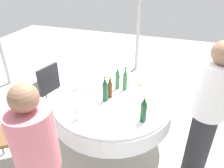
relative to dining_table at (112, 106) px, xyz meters
The scene contains 20 objects.
ground_plane 0.60m from the dining_table, ahead, with size 10.00×10.00×0.00m, color #B7B2A8.
dining_table is the anchor object (origin of this frame).
bottle_green_mid 0.37m from the dining_table, 89.22° to the right, with size 0.06×0.06×0.31m.
bottle_brown_west 0.28m from the dining_table, 21.08° to the left, with size 0.06×0.06×0.30m.
bottle_green_south 0.39m from the dining_table, 114.96° to the right, with size 0.06×0.06×0.33m.
bottle_dark_green_far 0.32m from the dining_table, 60.53° to the left, with size 0.07×0.07×0.34m.
bottle_dark_green_east 0.65m from the dining_table, 143.85° to the left, with size 0.07×0.07×0.32m.
wine_glass_far 0.58m from the dining_table, ahead, with size 0.07×0.07×0.16m.
wine_glass_east 0.62m from the dining_table, 84.28° to the right, with size 0.08×0.08×0.13m.
wine_glass_front 0.63m from the dining_table, 68.19° to the left, with size 0.06×0.06×0.15m.
wine_glass_left 0.41m from the dining_table, 67.44° to the right, with size 0.07×0.07×0.14m.
wine_glass_inner 0.44m from the dining_table, 16.81° to the right, with size 0.07×0.07×0.15m.
plate_inner 0.61m from the dining_table, 106.81° to the left, with size 0.25×0.25×0.02m.
plate_right 0.50m from the dining_table, 124.81° to the right, with size 0.22×0.22×0.04m.
knife_west 0.32m from the dining_table, 86.76° to the left, with size 0.18×0.02×0.01m, color silver.
person_mid 1.31m from the dining_table, 81.81° to the left, with size 0.34×0.34×1.60m.
person_west 1.16m from the dining_table, behind, with size 0.34×0.34×1.67m.
chair_front 1.23m from the dining_table, 35.43° to the left, with size 0.56×0.56×0.87m.
chair_left 1.27m from the dining_table, 14.06° to the right, with size 0.49×0.49×0.87m.
tent_pole_secondary 2.53m from the dining_table, 85.25° to the right, with size 0.07×0.07×2.62m, color #B2B5B7.
Camera 1 is at (-0.73, 2.19, 2.27)m, focal length 34.55 mm.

